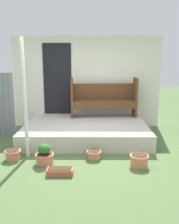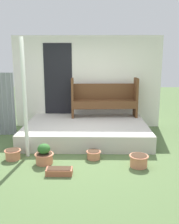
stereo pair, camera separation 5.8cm
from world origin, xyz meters
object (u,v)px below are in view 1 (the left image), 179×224
at_px(planter_box_rect, 60,171).
at_px(flower_pot_right, 94,154).
at_px(flower_pot_middle, 45,155).
at_px(bench, 104,97).
at_px(flower_pot_left, 13,154).
at_px(support_post, 25,99).
at_px(flower_pot_far_right, 139,160).

bearing_deg(planter_box_rect, flower_pot_right, 49.10).
xyz_separation_m(flower_pot_middle, flower_pot_right, (0.95, 0.24, -0.08)).
relative_size(bench, flower_pot_left, 5.51).
bearing_deg(flower_pot_right, flower_pot_left, -178.36).
height_order(bench, flower_pot_left, bench).
height_order(support_post, flower_pot_middle, support_post).
bearing_deg(planter_box_rect, support_post, 133.24).
distance_m(flower_pot_right, flower_pot_far_right, 0.92).
height_order(support_post, flower_pot_left, support_post).
bearing_deg(flower_pot_left, flower_pot_middle, -16.15).
distance_m(flower_pot_left, planter_box_rect, 1.21).
height_order(flower_pot_middle, planter_box_rect, flower_pot_middle).
height_order(flower_pot_right, flower_pot_far_right, flower_pot_far_right).
xyz_separation_m(flower_pot_left, flower_pot_middle, (0.67, -0.20, 0.06)).
bearing_deg(flower_pot_right, bench, 82.19).
bearing_deg(bench, flower_pot_left, -134.98).
xyz_separation_m(support_post, flower_pot_middle, (0.42, -0.36, -1.02)).
bearing_deg(flower_pot_left, flower_pot_far_right, -6.92).
relative_size(support_post, flower_pot_left, 7.22).
bearing_deg(flower_pot_right, flower_pot_middle, -165.75).
relative_size(flower_pot_left, planter_box_rect, 0.72).
xyz_separation_m(flower_pot_left, planter_box_rect, (1.02, -0.65, -0.05)).
relative_size(flower_pot_far_right, planter_box_rect, 0.79).
bearing_deg(flower_pot_far_right, support_post, 168.04).
bearing_deg(bench, support_post, -133.28).
bearing_deg(planter_box_rect, flower_pot_far_right, 13.51).
bearing_deg(bench, flower_pot_middle, -121.13).
bearing_deg(flower_pot_far_right, flower_pot_left, 173.08).
bearing_deg(support_post, planter_box_rect, -46.76).
xyz_separation_m(support_post, bench, (1.66, 1.97, -0.27)).
relative_size(flower_pot_middle, flower_pot_far_right, 1.09).
distance_m(flower_pot_left, flower_pot_right, 1.63).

